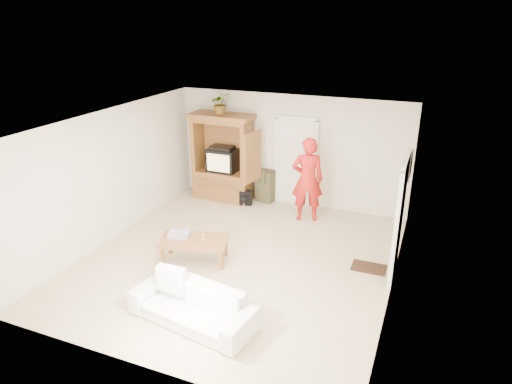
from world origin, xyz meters
TOP-DOWN VIEW (x-y plane):
  - floor at (0.00, 0.00)m, footprint 6.00×6.00m
  - ceiling at (0.00, 0.00)m, footprint 6.00×6.00m
  - wall_back at (0.00, 3.00)m, footprint 5.50×0.00m
  - wall_front at (0.00, -3.00)m, footprint 5.50×0.00m
  - wall_left at (-2.75, 0.00)m, footprint 0.00×6.00m
  - wall_right at (2.75, 0.00)m, footprint 0.00×6.00m
  - armoire at (-1.58, 2.66)m, footprint 1.82×1.14m
  - door_back at (0.15, 2.97)m, footprint 0.85×0.05m
  - doorway_right at (2.73, 0.60)m, footprint 0.05×0.90m
  - framed_picture at (2.73, 1.90)m, footprint 0.03×0.60m
  - doormat at (2.30, 0.60)m, footprint 0.60×0.40m
  - plant at (-1.60, 2.63)m, footprint 0.59×0.58m
  - man at (0.66, 2.20)m, footprint 0.80×0.65m
  - sofa at (0.13, -1.93)m, footprint 2.02×1.05m
  - coffee_table at (-0.73, -0.36)m, footprint 1.35×0.99m
  - towel at (-1.04, -0.36)m, footprint 0.44×0.38m
  - candle at (-0.56, -0.30)m, footprint 0.08×0.08m
  - backpack_black at (-0.90, 2.43)m, footprint 0.33×0.25m
  - backpack_olive at (-0.56, 2.85)m, footprint 0.45×0.36m

SIDE VIEW (x-z plane):
  - floor at x=0.00m, z-range 0.00..0.00m
  - doormat at x=2.30m, z-range 0.00..0.02m
  - backpack_black at x=-0.90m, z-range 0.00..0.36m
  - sofa at x=0.13m, z-range 0.00..0.56m
  - backpack_olive at x=-0.56m, z-range 0.00..0.78m
  - coffee_table at x=-0.73m, z-range 0.17..0.62m
  - towel at x=-1.04m, z-range 0.45..0.53m
  - candle at x=-0.56m, z-range 0.45..0.55m
  - armoire at x=-1.58m, z-range -0.14..1.96m
  - man at x=0.66m, z-range 0.00..1.88m
  - door_back at x=0.15m, z-range 0.00..2.04m
  - doorway_right at x=2.73m, z-range 0.00..2.04m
  - wall_back at x=0.00m, z-range -1.45..4.05m
  - wall_front at x=0.00m, z-range -1.45..4.05m
  - wall_left at x=-2.75m, z-range -1.70..4.30m
  - wall_right at x=2.75m, z-range -1.70..4.30m
  - framed_picture at x=2.73m, z-range 1.36..1.84m
  - plant at x=-1.60m, z-range 2.10..2.60m
  - ceiling at x=0.00m, z-range 2.60..2.60m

